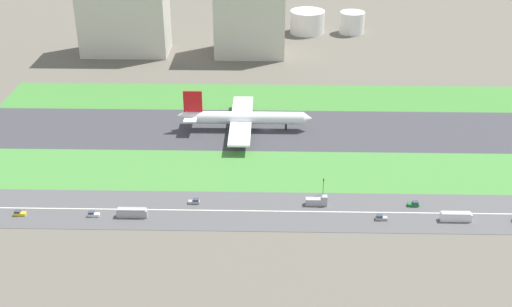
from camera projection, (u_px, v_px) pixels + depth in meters
The scene contains 20 objects.
ground_plane at pixel (266, 130), 315.69m from camera, with size 800.00×800.00×0.00m, color #5B564C.
runway at pixel (266, 130), 315.66m from camera, with size 280.00×46.00×0.10m, color #38383D.
grass_median_north at pixel (267, 97), 352.00m from camera, with size 280.00×36.00×0.10m, color #3D7A33.
grass_median_south at pixel (265, 171), 279.33m from camera, with size 280.00×36.00×0.10m, color #427F38.
highway at pixel (264, 211), 250.97m from camera, with size 280.00×28.00×0.10m, color #4C4C4F.
highway_centerline at pixel (264, 211), 250.94m from camera, with size 266.00×0.50×0.01m, color silver.
airliner at pixel (242, 118), 313.03m from camera, with size 65.00×56.00×19.70m.
bus_1 at pixel (456, 217), 244.28m from camera, with size 11.60×2.50×3.50m.
car_2 at pixel (381, 218), 245.25m from camera, with size 4.40×1.80×2.00m.
car_5 at pixel (19, 213), 247.99m from camera, with size 4.40×1.80×2.00m.
car_0 at pixel (93, 214), 247.43m from camera, with size 4.40×1.80×2.00m.
car_1 at pixel (195, 201), 255.54m from camera, with size 4.40×1.80×2.00m.
car_3 at pixel (414, 204), 253.83m from camera, with size 4.40×1.80×2.00m.
bus_0 at pixel (132, 213), 246.72m from camera, with size 11.60×2.50×3.50m.
truck_0 at pixel (317, 201), 254.24m from camera, with size 8.40×2.50×4.00m.
traffic_light at pixel (323, 185), 260.05m from camera, with size 0.36×0.50×7.20m.
terminal_building at pixel (124, 10), 405.70m from camera, with size 53.94×28.13×55.35m, color beige.
hangar_building at pixel (250, 11), 404.44m from camera, with size 43.46×30.84×54.04m, color beige.
fuel_tank_west at pixel (307, 22), 452.50m from camera, with size 23.85×23.85×15.38m, color silver.
fuel_tank_centre at pixel (352, 23), 452.02m from camera, with size 17.09×17.09×14.75m, color silver.
Camera 1 is at (1.64, -285.21, 135.88)m, focal length 45.74 mm.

